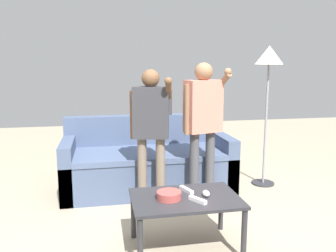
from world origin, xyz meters
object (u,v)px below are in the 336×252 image
Objects in this scene: couch at (147,163)px; coffee_table at (185,204)px; game_remote_nunchuk at (206,193)px; player_center at (151,123)px; snack_bowl at (169,195)px; player_right at (203,117)px; game_remote_wand_far at (162,196)px; floor_lamp at (269,66)px; game_remote_wand_spare at (186,190)px; game_remote_wand_near at (198,200)px.

couch is 2.30× the size of coffee_table.
player_center reaches higher than game_remote_nunchuk.
player_center is (-0.04, -0.63, 0.61)m from couch.
snack_bowl is 1.15m from player_right.
player_center is at bearing 87.52° from game_remote_wand_far.
player_right is (0.40, 0.88, 0.57)m from coffee_table.
player_right is (0.54, 0.90, 0.48)m from snack_bowl.
floor_lamp reaches higher than coffee_table.
player_right is 0.99m from game_remote_wand_spare.
couch is 1.87m from floor_lamp.
player_center is at bearing 102.72° from game_remote_wand_near.
player_right is (0.24, 0.90, 0.49)m from game_remote_nunchuk.
floor_lamp reaches higher than player_center.
couch is 1.49m from coffee_table.
game_remote_wand_far is (-0.19, 0.03, 0.07)m from coffee_table.
game_remote_wand_near is at bearing -77.28° from player_center.
coffee_table is 0.57× the size of player_right.
game_remote_wand_far is 0.24m from game_remote_wand_spare.
coffee_table is 1.02m from player_center.
couch reaches higher than coffee_table.
player_right is at bearing 2.90° from player_center.
game_remote_nunchuk reaches higher than game_remote_wand_far.
snack_bowl reaches higher than game_remote_wand_near.
player_center is 1.09m from game_remote_wand_near.
coffee_table is 5.23× the size of game_remote_wand_far.
game_remote_wand_spare is (0.14, -1.37, 0.15)m from couch.
player_center is (-0.01, 0.87, 0.44)m from snack_bowl.
couch is at bearing 86.12° from player_center.
couch is at bearing 130.49° from player_right.
snack_bowl is at bearing 153.85° from game_remote_wand_near.
player_center is at bearing -177.10° from player_right.
snack_bowl is (-0.03, -1.50, 0.17)m from couch.
coffee_table is 0.50× the size of floor_lamp.
coffee_table is at bearing -114.61° from player_right.
game_remote_wand_near is 0.23m from game_remote_wand_spare.
snack_bowl is at bearing -121.17° from player_right.
game_remote_wand_far and game_remote_wand_spare have the same top height.
floor_lamp reaches higher than game_remote_wand_far.
snack_bowl is at bearing -174.92° from coffee_table.
game_remote_wand_far reaches higher than coffee_table.
floor_lamp is at bearing 41.94° from snack_bowl.
coffee_table is 9.78× the size of game_remote_nunchuk.
snack_bowl is 0.14× the size of player_center.
player_right reaches higher than coffee_table.
player_right is 9.02× the size of game_remote_wand_spare.
game_remote_nunchuk is at bearing -5.10° from coffee_table.
snack_bowl reaches higher than coffee_table.
game_remote_wand_spare is at bearing 134.74° from game_remote_nunchuk.
game_remote_nunchuk is (0.17, -0.01, 0.08)m from coffee_table.
player_center is 8.76× the size of game_remote_wand_far.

